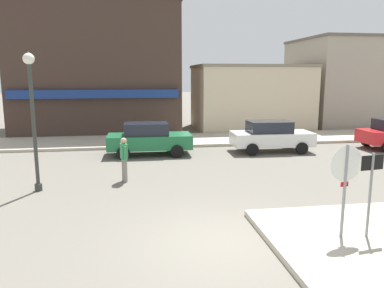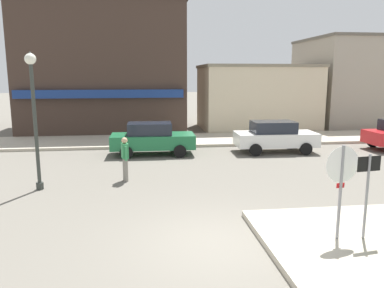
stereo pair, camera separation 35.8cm
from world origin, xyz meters
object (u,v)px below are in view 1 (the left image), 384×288
Objects in this scene: parked_car_second at (271,136)px; parked_car_nearest at (149,138)px; one_way_sign at (371,186)px; stop_sign at (345,179)px; lamp_post at (32,102)px; pedestrian_crossing_near at (124,158)px.

parked_car_nearest is at bearing 178.48° from parked_car_second.
one_way_sign is 0.52× the size of parked_car_nearest.
one_way_sign reaches higher than parked_car_nearest.
parked_car_second is at bearing 78.20° from stop_sign.
lamp_post reaches higher than parked_car_second.
lamp_post is 6.85m from parked_car_nearest.
stop_sign reaches higher than one_way_sign.
parked_car_second is at bearing 31.38° from pedestrian_crossing_near.
parked_car_nearest is at bearing 113.48° from one_way_sign.
lamp_post is (-7.85, 5.20, 1.44)m from stop_sign.
stop_sign is 10.51m from parked_car_second.
one_way_sign is 10.45m from parked_car_second.
one_way_sign is at bearing -46.67° from pedestrian_crossing_near.
pedestrian_crossing_near is at bearing 133.33° from one_way_sign.
stop_sign is 1.43× the size of pedestrian_crossing_near.
pedestrian_crossing_near is (2.83, 0.69, -2.09)m from lamp_post.
stop_sign reaches higher than parked_car_nearest.
lamp_post is 1.13× the size of parked_car_nearest.
parked_car_nearest and parked_car_second have the same top height.
pedestrian_crossing_near is at bearing -148.62° from parked_car_second.
stop_sign is at bearing 174.05° from one_way_sign.
stop_sign is 1.10× the size of one_way_sign.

